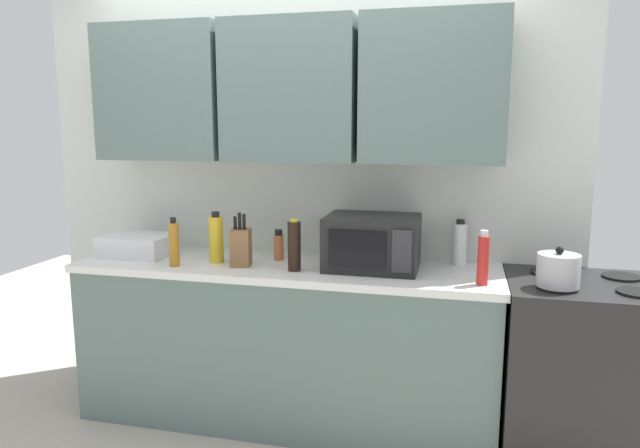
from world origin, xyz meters
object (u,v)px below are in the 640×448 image
object	(u,v)px
bottle_amber_vinegar	(174,244)
bottle_yellow_mustard	(216,239)
bottle_white_jar	(460,244)
bottle_spice_jar	(279,246)
bottle_soy_dark	(294,246)
microwave	(372,242)
bottle_red_sauce	(483,259)
dish_rack	(138,245)
knife_block	(241,247)
stove_range	(583,371)
kettle	(558,270)

from	to	relation	value
bottle_amber_vinegar	bottle_yellow_mustard	world-z (taller)	bottle_yellow_mustard
bottle_white_jar	bottle_spice_jar	bearing A→B (deg)	-172.71
bottle_spice_jar	bottle_soy_dark	xyz separation A→B (m)	(0.15, -0.21, 0.05)
microwave	bottle_soy_dark	size ratio (longest dim) A/B	1.76
bottle_spice_jar	bottle_red_sauce	xyz separation A→B (m)	(1.09, -0.26, 0.04)
bottle_red_sauce	bottle_yellow_mustard	bearing A→B (deg)	175.08
bottle_white_jar	dish_rack	bearing A→B (deg)	-173.41
dish_rack	bottle_spice_jar	xyz separation A→B (m)	(0.83, 0.08, 0.02)
bottle_white_jar	microwave	bearing A→B (deg)	-156.33
knife_block	bottle_spice_jar	distance (m)	0.24
dish_rack	bottle_soy_dark	bearing A→B (deg)	-7.40
knife_block	bottle_spice_jar	size ratio (longest dim) A/B	1.69
stove_range	bottle_soy_dark	world-z (taller)	bottle_soy_dark
dish_rack	kettle	bearing A→B (deg)	-4.06
bottle_spice_jar	bottle_amber_vinegar	distance (m)	0.57
stove_range	bottle_white_jar	xyz separation A→B (m)	(-0.61, 0.23, 0.56)
bottle_amber_vinegar	bottle_white_jar	xyz separation A→B (m)	(1.48, 0.40, -0.01)
knife_block	bottle_spice_jar	world-z (taller)	knife_block
bottle_yellow_mustard	bottle_amber_vinegar	bearing A→B (deg)	-143.83
dish_rack	bottle_red_sauce	distance (m)	1.93
stove_range	knife_block	distance (m)	1.84
stove_range	dish_rack	world-z (taller)	dish_rack
microwave	knife_block	world-z (taller)	knife_block
knife_block	bottle_white_jar	xyz separation A→B (m)	(1.14, 0.30, 0.01)
dish_rack	bottle_white_jar	size ratio (longest dim) A/B	1.53
bottle_red_sauce	bottle_soy_dark	xyz separation A→B (m)	(-0.94, 0.05, 0.01)
kettle	bottle_spice_jar	distance (m)	1.45
bottle_amber_vinegar	bottle_spice_jar	bearing A→B (deg)	28.42
kettle	bottle_spice_jar	size ratio (longest dim) A/B	1.12
stove_range	knife_block	xyz separation A→B (m)	(-1.75, -0.07, 0.55)
knife_block	bottle_red_sauce	world-z (taller)	knife_block
knife_block	bottle_spice_jar	xyz separation A→B (m)	(0.16, 0.18, -0.02)
bottle_amber_vinegar	bottle_red_sauce	distance (m)	1.59
dish_rack	bottle_white_jar	world-z (taller)	bottle_white_jar
microwave	bottle_soy_dark	bearing A→B (deg)	-159.74
dish_rack	microwave	bearing A→B (deg)	0.60
microwave	dish_rack	world-z (taller)	microwave
bottle_red_sauce	stove_range	bearing A→B (deg)	16.84
bottle_spice_jar	bottle_yellow_mustard	world-z (taller)	bottle_yellow_mustard
bottle_amber_vinegar	microwave	bearing A→B (deg)	10.95
stove_range	microwave	bearing A→B (deg)	178.14
knife_block	bottle_soy_dark	xyz separation A→B (m)	(0.31, -0.03, 0.03)
knife_block	bottle_white_jar	distance (m)	1.18
knife_block	bottle_yellow_mustard	size ratio (longest dim) A/B	1.03
kettle	bottle_amber_vinegar	distance (m)	1.92
stove_range	kettle	bearing A→B (deg)	-140.53
bottle_yellow_mustard	bottle_red_sauce	bearing A→B (deg)	-4.92
bottle_red_sauce	bottle_soy_dark	bearing A→B (deg)	177.23
microwave	bottle_red_sauce	size ratio (longest dim) A/B	1.83
kettle	bottle_white_jar	size ratio (longest dim) A/B	0.77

